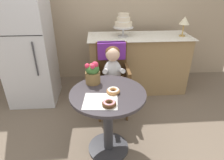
{
  "coord_description": "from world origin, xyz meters",
  "views": [
    {
      "loc": [
        -0.07,
        -1.53,
        1.66
      ],
      "look_at": [
        0.05,
        0.15,
        0.77
      ],
      "focal_mm": 30.8,
      "sensor_mm": 36.0,
      "label": 1
    }
  ],
  "objects_px": {
    "cafe_table": "(108,111)",
    "flower_vase": "(93,73)",
    "donut_front": "(113,91)",
    "refrigerator": "(27,46)",
    "tiered_cake_stand": "(123,23)",
    "donut_mid": "(109,103)",
    "wicker_chair": "(112,68)",
    "table_lamp": "(184,21)",
    "seated_child": "(113,70)"
  },
  "relations": [
    {
      "from": "cafe_table",
      "to": "flower_vase",
      "type": "bearing_deg",
      "value": 125.02
    },
    {
      "from": "donut_front",
      "to": "refrigerator",
      "type": "bearing_deg",
      "value": 134.61
    },
    {
      "from": "cafe_table",
      "to": "tiered_cake_stand",
      "type": "distance_m",
      "value": 1.46
    },
    {
      "from": "cafe_table",
      "to": "flower_vase",
      "type": "height_order",
      "value": "flower_vase"
    },
    {
      "from": "flower_vase",
      "to": "refrigerator",
      "type": "bearing_deg",
      "value": 135.31
    },
    {
      "from": "donut_front",
      "to": "flower_vase",
      "type": "relative_size",
      "value": 0.54
    },
    {
      "from": "cafe_table",
      "to": "tiered_cake_stand",
      "type": "relative_size",
      "value": 2.18
    },
    {
      "from": "donut_mid",
      "to": "tiered_cake_stand",
      "type": "bearing_deg",
      "value": 78.77
    },
    {
      "from": "cafe_table",
      "to": "donut_front",
      "type": "bearing_deg",
      "value": -16.38
    },
    {
      "from": "cafe_table",
      "to": "donut_mid",
      "type": "xyz_separation_m",
      "value": [
        -0.0,
        -0.21,
        0.24
      ]
    },
    {
      "from": "wicker_chair",
      "to": "flower_vase",
      "type": "height_order",
      "value": "wicker_chair"
    },
    {
      "from": "cafe_table",
      "to": "refrigerator",
      "type": "relative_size",
      "value": 0.42
    },
    {
      "from": "donut_mid",
      "to": "donut_front",
      "type": "bearing_deg",
      "value": 75.59
    },
    {
      "from": "flower_vase",
      "to": "cafe_table",
      "type": "bearing_deg",
      "value": -54.98
    },
    {
      "from": "wicker_chair",
      "to": "donut_front",
      "type": "distance_m",
      "value": 0.76
    },
    {
      "from": "flower_vase",
      "to": "refrigerator",
      "type": "height_order",
      "value": "refrigerator"
    },
    {
      "from": "flower_vase",
      "to": "table_lamp",
      "type": "distance_m",
      "value": 1.71
    },
    {
      "from": "donut_mid",
      "to": "table_lamp",
      "type": "height_order",
      "value": "table_lamp"
    },
    {
      "from": "wicker_chair",
      "to": "donut_front",
      "type": "relative_size",
      "value": 7.63
    },
    {
      "from": "refrigerator",
      "to": "wicker_chair",
      "type": "bearing_deg",
      "value": -17.57
    },
    {
      "from": "table_lamp",
      "to": "wicker_chair",
      "type": "bearing_deg",
      "value": -155.21
    },
    {
      "from": "donut_front",
      "to": "flower_vase",
      "type": "distance_m",
      "value": 0.3
    },
    {
      "from": "wicker_chair",
      "to": "refrigerator",
      "type": "distance_m",
      "value": 1.22
    },
    {
      "from": "tiered_cake_stand",
      "to": "wicker_chair",
      "type": "bearing_deg",
      "value": -110.24
    },
    {
      "from": "flower_vase",
      "to": "seated_child",
      "type": "bearing_deg",
      "value": 58.79
    },
    {
      "from": "cafe_table",
      "to": "flower_vase",
      "type": "relative_size",
      "value": 3.12
    },
    {
      "from": "flower_vase",
      "to": "tiered_cake_stand",
      "type": "height_order",
      "value": "tiered_cake_stand"
    },
    {
      "from": "wicker_chair",
      "to": "flower_vase",
      "type": "distance_m",
      "value": 0.62
    },
    {
      "from": "cafe_table",
      "to": "donut_mid",
      "type": "distance_m",
      "value": 0.32
    },
    {
      "from": "wicker_chair",
      "to": "cafe_table",
      "type": "bearing_deg",
      "value": -90.66
    },
    {
      "from": "donut_mid",
      "to": "flower_vase",
      "type": "height_order",
      "value": "flower_vase"
    },
    {
      "from": "cafe_table",
      "to": "donut_front",
      "type": "xyz_separation_m",
      "value": [
        0.05,
        -0.01,
        0.24
      ]
    },
    {
      "from": "table_lamp",
      "to": "refrigerator",
      "type": "distance_m",
      "value": 2.25
    },
    {
      "from": "donut_front",
      "to": "donut_mid",
      "type": "xyz_separation_m",
      "value": [
        -0.05,
        -0.2,
        0.0
      ]
    },
    {
      "from": "cafe_table",
      "to": "donut_mid",
      "type": "relative_size",
      "value": 5.89
    },
    {
      "from": "wicker_chair",
      "to": "donut_front",
      "type": "xyz_separation_m",
      "value": [
        -0.04,
        -0.75,
        0.1
      ]
    },
    {
      "from": "wicker_chair",
      "to": "tiered_cake_stand",
      "type": "bearing_deg",
      "value": 76.18
    },
    {
      "from": "flower_vase",
      "to": "table_lamp",
      "type": "height_order",
      "value": "table_lamp"
    },
    {
      "from": "wicker_chair",
      "to": "seated_child",
      "type": "height_order",
      "value": "seated_child"
    },
    {
      "from": "cafe_table",
      "to": "table_lamp",
      "type": "relative_size",
      "value": 2.53
    },
    {
      "from": "cafe_table",
      "to": "wicker_chair",
      "type": "xyz_separation_m",
      "value": [
        0.09,
        0.74,
        0.13
      ]
    },
    {
      "from": "donut_mid",
      "to": "refrigerator",
      "type": "relative_size",
      "value": 0.07
    },
    {
      "from": "donut_mid",
      "to": "table_lamp",
      "type": "relative_size",
      "value": 0.43
    },
    {
      "from": "cafe_table",
      "to": "donut_mid",
      "type": "height_order",
      "value": "donut_mid"
    },
    {
      "from": "refrigerator",
      "to": "table_lamp",
      "type": "bearing_deg",
      "value": 3.65
    },
    {
      "from": "donut_front",
      "to": "tiered_cake_stand",
      "type": "bearing_deg",
      "value": 79.26
    },
    {
      "from": "donut_front",
      "to": "donut_mid",
      "type": "bearing_deg",
      "value": -104.41
    },
    {
      "from": "donut_front",
      "to": "table_lamp",
      "type": "xyz_separation_m",
      "value": [
        1.13,
        1.26,
        0.37
      ]
    },
    {
      "from": "tiered_cake_stand",
      "to": "donut_mid",
      "type": "bearing_deg",
      "value": -101.23
    },
    {
      "from": "cafe_table",
      "to": "refrigerator",
      "type": "distance_m",
      "value": 1.56
    }
  ]
}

